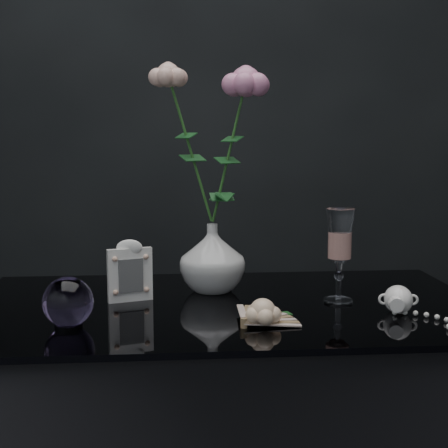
{
  "coord_description": "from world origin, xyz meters",
  "views": [
    {
      "loc": [
        -0.11,
        -1.19,
        1.1
      ],
      "look_at": [
        -0.0,
        0.09,
        0.92
      ],
      "focal_mm": 50.0,
      "sensor_mm": 36.0,
      "label": 1
    }
  ],
  "objects_px": {
    "vase": "(212,258)",
    "picture_frame": "(130,270)",
    "pearl_jar": "(398,298)",
    "wine_glass": "(339,256)",
    "loose_rose": "(263,312)",
    "paperweight": "(68,302)"
  },
  "relations": [
    {
      "from": "wine_glass",
      "to": "pearl_jar",
      "type": "relative_size",
      "value": 0.98
    },
    {
      "from": "wine_glass",
      "to": "pearl_jar",
      "type": "xyz_separation_m",
      "value": [
        0.09,
        -0.09,
        -0.07
      ]
    },
    {
      "from": "picture_frame",
      "to": "loose_rose",
      "type": "relative_size",
      "value": 0.89
    },
    {
      "from": "vase",
      "to": "picture_frame",
      "type": "distance_m",
      "value": 0.19
    },
    {
      "from": "pearl_jar",
      "to": "paperweight",
      "type": "bearing_deg",
      "value": -166.02
    },
    {
      "from": "wine_glass",
      "to": "loose_rose",
      "type": "relative_size",
      "value": 1.33
    },
    {
      "from": "vase",
      "to": "wine_glass",
      "type": "bearing_deg",
      "value": -23.55
    },
    {
      "from": "paperweight",
      "to": "loose_rose",
      "type": "relative_size",
      "value": 0.62
    },
    {
      "from": "picture_frame",
      "to": "loose_rose",
      "type": "height_order",
      "value": "picture_frame"
    },
    {
      "from": "paperweight",
      "to": "picture_frame",
      "type": "bearing_deg",
      "value": 59.87
    },
    {
      "from": "wine_glass",
      "to": "paperweight",
      "type": "xyz_separation_m",
      "value": [
        -0.53,
        -0.13,
        -0.05
      ]
    },
    {
      "from": "picture_frame",
      "to": "pearl_jar",
      "type": "bearing_deg",
      "value": -31.22
    },
    {
      "from": "loose_rose",
      "to": "paperweight",
      "type": "bearing_deg",
      "value": -170.86
    },
    {
      "from": "pearl_jar",
      "to": "vase",
      "type": "bearing_deg",
      "value": 160.53
    },
    {
      "from": "vase",
      "to": "paperweight",
      "type": "distance_m",
      "value": 0.37
    },
    {
      "from": "paperweight",
      "to": "pearl_jar",
      "type": "bearing_deg",
      "value": 3.88
    },
    {
      "from": "wine_glass",
      "to": "picture_frame",
      "type": "relative_size",
      "value": 1.49
    },
    {
      "from": "paperweight",
      "to": "pearl_jar",
      "type": "relative_size",
      "value": 0.46
    },
    {
      "from": "pearl_jar",
      "to": "picture_frame",
      "type": "bearing_deg",
      "value": 176.4
    },
    {
      "from": "vase",
      "to": "picture_frame",
      "type": "relative_size",
      "value": 1.16
    },
    {
      "from": "pearl_jar",
      "to": "loose_rose",
      "type": "bearing_deg",
      "value": -157.11
    },
    {
      "from": "wine_glass",
      "to": "pearl_jar",
      "type": "height_order",
      "value": "wine_glass"
    }
  ]
}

